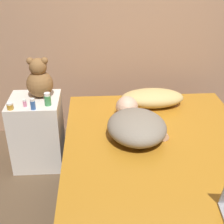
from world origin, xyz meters
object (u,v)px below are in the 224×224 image
(person_lying, at_px, (136,124))
(bottle_blue, at_px, (33,104))
(teddy_bear, at_px, (39,80))
(bottle_pink, at_px, (25,103))
(pillow, at_px, (152,98))
(bottle_green, at_px, (48,99))
(bottle_amber, at_px, (10,106))

(person_lying, bearing_deg, bottle_blue, 156.50)
(teddy_bear, height_order, bottle_pink, teddy_bear)
(pillow, height_order, bottle_pink, bottle_pink)
(pillow, relative_size, person_lying, 0.81)
(person_lying, xyz_separation_m, bottle_green, (-0.69, 0.31, 0.08))
(bottle_pink, bearing_deg, teddy_bear, 62.10)
(teddy_bear, relative_size, bottle_amber, 6.23)
(pillow, height_order, bottle_amber, bottle_amber)
(teddy_bear, bearing_deg, bottle_pink, -117.90)
(person_lying, bearing_deg, bottle_green, 149.11)
(pillow, relative_size, teddy_bear, 1.61)
(bottle_pink, bearing_deg, pillow, 9.96)
(person_lying, height_order, bottle_green, bottle_green)
(person_lying, relative_size, teddy_bear, 1.98)
(person_lying, height_order, bottle_blue, bottle_blue)
(bottle_amber, bearing_deg, bottle_pink, 22.43)
(bottle_pink, relative_size, bottle_amber, 1.13)
(teddy_bear, bearing_deg, person_lying, -32.37)
(pillow, height_order, person_lying, person_lying)
(bottle_green, bearing_deg, bottle_pink, -175.97)
(person_lying, xyz_separation_m, bottle_amber, (-0.98, 0.25, 0.05))
(pillow, distance_m, bottle_blue, 1.04)
(pillow, xyz_separation_m, person_lying, (-0.21, -0.48, 0.02))
(person_lying, xyz_separation_m, teddy_bear, (-0.77, 0.49, 0.18))
(bottle_blue, bearing_deg, pillow, 13.70)
(teddy_bear, xyz_separation_m, bottle_blue, (-0.03, -0.25, -0.11))
(teddy_bear, bearing_deg, bottle_blue, -96.29)
(person_lying, distance_m, bottle_amber, 1.01)
(pillow, distance_m, bottle_amber, 1.22)
(pillow, bearing_deg, bottle_amber, -168.85)
(bottle_green, xyz_separation_m, bottle_amber, (-0.29, -0.06, -0.03))
(person_lying, height_order, teddy_bear, teddy_bear)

